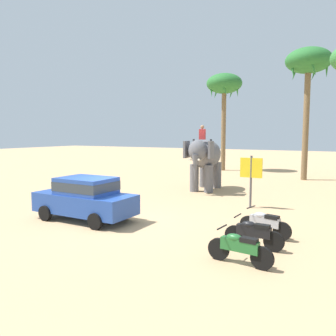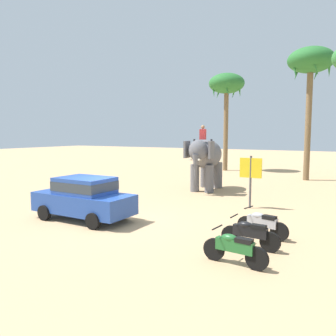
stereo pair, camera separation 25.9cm
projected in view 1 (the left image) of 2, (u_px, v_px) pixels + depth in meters
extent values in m
plane|color=tan|center=(110.00, 221.00, 13.20)|extent=(120.00, 120.00, 0.00)
cube|color=#23479E|center=(85.00, 203.00, 13.32)|extent=(4.12, 1.74, 0.76)
cube|color=#23479E|center=(86.00, 186.00, 13.19)|extent=(2.11, 1.58, 0.64)
cube|color=#2D3842|center=(86.00, 186.00, 13.19)|extent=(2.13, 1.60, 0.35)
cylinder|color=black|center=(45.00, 213.00, 13.23)|extent=(0.60, 0.19, 0.60)
cylinder|color=black|center=(77.00, 205.00, 14.71)|extent=(0.60, 0.19, 0.60)
cylinder|color=black|center=(95.00, 221.00, 12.00)|extent=(0.60, 0.19, 0.60)
cylinder|color=black|center=(124.00, 212.00, 13.47)|extent=(0.60, 0.19, 0.60)
ellipsoid|color=slate|center=(206.00, 154.00, 20.41)|extent=(1.89, 3.24, 1.70)
cylinder|color=slate|center=(209.00, 179.00, 19.53)|extent=(0.52, 0.52, 1.60)
cylinder|color=slate|center=(194.00, 178.00, 19.87)|extent=(0.52, 0.52, 1.60)
cylinder|color=slate|center=(217.00, 175.00, 21.23)|extent=(0.52, 0.52, 1.60)
cylinder|color=slate|center=(204.00, 174.00, 21.57)|extent=(0.52, 0.52, 1.60)
ellipsoid|color=slate|center=(198.00, 151.00, 18.89)|extent=(1.19, 1.10, 1.20)
cube|color=slate|center=(211.00, 150.00, 18.70)|extent=(0.20, 0.81, 0.96)
cube|color=slate|center=(186.00, 149.00, 19.26)|extent=(0.20, 0.81, 0.96)
cone|color=slate|center=(195.00, 169.00, 18.58)|extent=(0.39, 0.39, 1.60)
cone|color=beige|center=(200.00, 160.00, 18.48)|extent=(0.17, 0.57, 0.21)
cone|color=beige|center=(191.00, 160.00, 18.68)|extent=(0.17, 0.57, 0.21)
cube|color=red|center=(202.00, 134.00, 19.51)|extent=(0.36, 0.27, 0.60)
sphere|color=#A87A56|center=(202.00, 127.00, 19.47)|extent=(0.22, 0.22, 0.22)
cylinder|color=#333338|center=(211.00, 144.00, 19.36)|extent=(0.12, 0.12, 0.55)
cylinder|color=#333338|center=(194.00, 144.00, 19.77)|extent=(0.12, 0.12, 0.55)
cylinder|color=black|center=(219.00, 249.00, 9.13)|extent=(0.61, 0.16, 0.60)
cylinder|color=black|center=(262.00, 258.00, 8.45)|extent=(0.61, 0.16, 0.60)
cube|color=#23662D|center=(240.00, 245.00, 8.77)|extent=(1.04, 0.30, 0.32)
ellipsoid|color=#23662D|center=(234.00, 238.00, 8.84)|extent=(0.46, 0.28, 0.20)
cube|color=black|center=(249.00, 240.00, 8.61)|extent=(0.46, 0.26, 0.12)
cylinder|color=black|center=(222.00, 227.00, 9.02)|extent=(0.10, 0.55, 0.04)
cylinder|color=black|center=(234.00, 235.00, 10.39)|extent=(0.61, 0.14, 0.60)
cylinder|color=black|center=(274.00, 242.00, 9.75)|extent=(0.61, 0.14, 0.60)
cube|color=black|center=(254.00, 231.00, 10.04)|extent=(1.03, 0.26, 0.32)
ellipsoid|color=black|center=(249.00, 224.00, 10.11)|extent=(0.45, 0.27, 0.20)
cube|color=black|center=(262.00, 226.00, 9.89)|extent=(0.45, 0.25, 0.12)
cylinder|color=black|center=(238.00, 216.00, 10.28)|extent=(0.07, 0.55, 0.04)
cylinder|color=black|center=(248.00, 225.00, 11.58)|extent=(0.61, 0.23, 0.60)
cylinder|color=black|center=(282.00, 231.00, 10.79)|extent=(0.61, 0.23, 0.60)
cube|color=#ADADB2|center=(265.00, 221.00, 11.16)|extent=(1.04, 0.43, 0.32)
ellipsoid|color=#ADADB2|center=(261.00, 215.00, 11.25)|extent=(0.48, 0.33, 0.20)
cube|color=black|center=(272.00, 217.00, 10.98)|extent=(0.48, 0.31, 0.12)
cylinder|color=black|center=(251.00, 207.00, 11.46)|extent=(0.16, 0.54, 0.04)
cylinder|color=brown|center=(224.00, 129.00, 30.97)|extent=(0.41, 0.41, 7.69)
ellipsoid|color=#286B2D|center=(224.00, 83.00, 30.55)|extent=(3.20, 3.20, 1.80)
cone|color=#286B2D|center=(237.00, 88.00, 30.03)|extent=(0.40, 0.92, 1.64)
cone|color=#286B2D|center=(232.00, 90.00, 31.42)|extent=(0.91, 0.57, 1.67)
cone|color=#286B2D|center=(217.00, 91.00, 31.68)|extent=(0.73, 0.83, 1.69)
cone|color=#286B2D|center=(211.00, 89.00, 30.45)|extent=(0.73, 0.83, 1.69)
cone|color=#286B2D|center=(224.00, 87.00, 29.43)|extent=(0.91, 0.57, 1.67)
cylinder|color=brown|center=(306.00, 123.00, 24.50)|extent=(0.42, 0.42, 8.37)
ellipsoid|color=#286B2D|center=(309.00, 60.00, 24.05)|extent=(3.20, 3.20, 1.80)
cone|color=#286B2D|center=(327.00, 66.00, 23.53)|extent=(0.40, 0.92, 1.64)
cone|color=#286B2D|center=(315.00, 70.00, 24.92)|extent=(0.91, 0.57, 1.67)
cone|color=#286B2D|center=(295.00, 70.00, 25.18)|extent=(0.73, 0.83, 1.69)
cone|color=#286B2D|center=(292.00, 67.00, 23.95)|extent=(0.73, 0.83, 1.69)
cone|color=#286B2D|center=(312.00, 64.00, 22.93)|extent=(0.91, 0.57, 1.67)
cylinder|color=#4C4C51|center=(251.00, 182.00, 15.44)|extent=(0.10, 0.10, 2.40)
cube|color=yellow|center=(251.00, 168.00, 15.37)|extent=(1.00, 0.08, 0.90)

